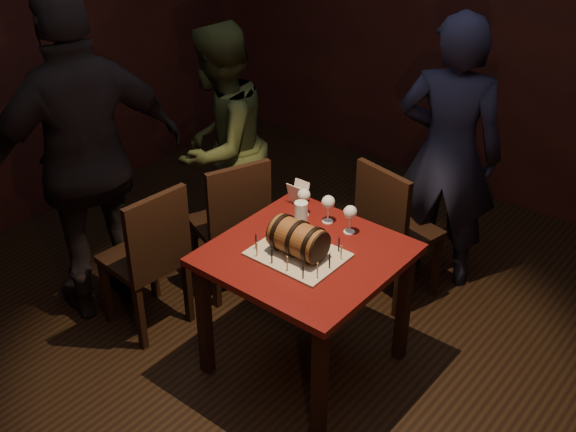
{
  "coord_description": "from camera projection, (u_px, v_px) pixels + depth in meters",
  "views": [
    {
      "loc": [
        1.87,
        -2.32,
        2.79
      ],
      "look_at": [
        -0.05,
        0.05,
        0.95
      ],
      "focal_mm": 45.0,
      "sensor_mm": 36.0,
      "label": 1
    }
  ],
  "objects": [
    {
      "name": "birthday_candles",
      "position": [
        298.0,
        247.0,
        3.6
      ],
      "size": [
        0.4,
        0.3,
        0.09
      ],
      "color": "#E1CF86",
      "rests_on": "cake_board"
    },
    {
      "name": "person_left_front",
      "position": [
        88.0,
        161.0,
        4.02
      ],
      "size": [
        0.79,
        1.24,
        1.96
      ],
      "primitive_type": "imported",
      "rotation": [
        0.0,
        0.0,
        -1.87
      ],
      "color": "black",
      "rests_on": "ground"
    },
    {
      "name": "barrel_cake",
      "position": [
        298.0,
        239.0,
        3.57
      ],
      "size": [
        0.33,
        0.19,
        0.19
      ],
      "color": "brown",
      "rests_on": "cake_board"
    },
    {
      "name": "room_shell",
      "position": [
        290.0,
        139.0,
        3.27
      ],
      "size": [
        5.04,
        5.04,
        2.8
      ],
      "color": "black",
      "rests_on": "ground"
    },
    {
      "name": "menu_card",
      "position": [
        298.0,
        194.0,
        4.03
      ],
      "size": [
        0.1,
        0.05,
        0.13
      ],
      "primitive_type": null,
      "color": "white",
      "rests_on": "pub_table"
    },
    {
      "name": "chair_left_rear",
      "position": [
        233.0,
        220.0,
        4.35
      ],
      "size": [
        0.52,
        0.52,
        0.93
      ],
      "color": "black",
      "rests_on": "ground"
    },
    {
      "name": "person_back",
      "position": [
        448.0,
        155.0,
        4.33
      ],
      "size": [
        0.73,
        0.6,
        1.74
      ],
      "primitive_type": "imported",
      "rotation": [
        0.0,
        0.0,
        3.46
      ],
      "color": "#191A32",
      "rests_on": "ground"
    },
    {
      "name": "wine_glass_mid",
      "position": [
        328.0,
        203.0,
        3.84
      ],
      "size": [
        0.07,
        0.07,
        0.16
      ],
      "color": "silver",
      "rests_on": "pub_table"
    },
    {
      "name": "pub_table",
      "position": [
        306.0,
        269.0,
        3.71
      ],
      "size": [
        0.9,
        0.9,
        0.75
      ],
      "color": "#440B0B",
      "rests_on": "ground"
    },
    {
      "name": "wine_glass_right",
      "position": [
        350.0,
        213.0,
        3.75
      ],
      "size": [
        0.07,
        0.07,
        0.16
      ],
      "color": "silver",
      "rests_on": "pub_table"
    },
    {
      "name": "pint_of_ale",
      "position": [
        301.0,
        215.0,
        3.82
      ],
      "size": [
        0.07,
        0.07,
        0.15
      ],
      "color": "silver",
      "rests_on": "pub_table"
    },
    {
      "name": "chair_left_front",
      "position": [
        150.0,
        254.0,
        4.04
      ],
      "size": [
        0.44,
        0.44,
        0.93
      ],
      "color": "black",
      "rests_on": "ground"
    },
    {
      "name": "wine_glass_left",
      "position": [
        304.0,
        196.0,
        3.9
      ],
      "size": [
        0.07,
        0.07,
        0.16
      ],
      "color": "silver",
      "rests_on": "pub_table"
    },
    {
      "name": "chair_back",
      "position": [
        392.0,
        226.0,
        4.29
      ],
      "size": [
        0.47,
        0.47,
        0.93
      ],
      "color": "black",
      "rests_on": "ground"
    },
    {
      "name": "cake_board",
      "position": [
        298.0,
        254.0,
        3.62
      ],
      "size": [
        0.45,
        0.35,
        0.01
      ],
      "primitive_type": "cube",
      "color": "#B0A38E",
      "rests_on": "pub_table"
    },
    {
      "name": "person_left_rear",
      "position": [
        220.0,
        147.0,
        4.59
      ],
      "size": [
        0.75,
        0.88,
        1.59
      ],
      "primitive_type": "imported",
      "rotation": [
        0.0,
        0.0,
        -1.36
      ],
      "color": "#313A1D",
      "rests_on": "ground"
    }
  ]
}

